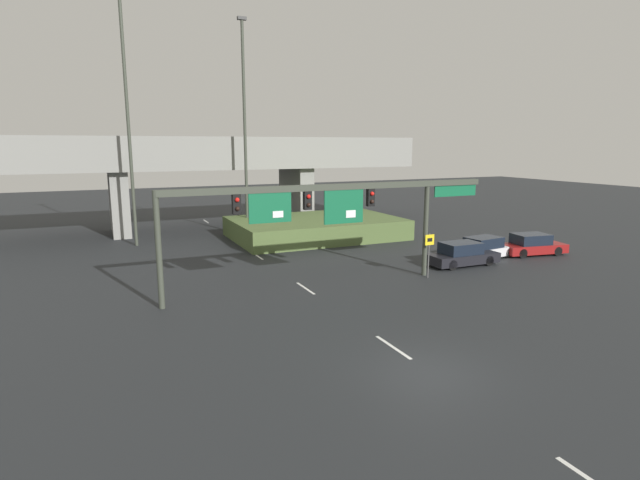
{
  "coord_description": "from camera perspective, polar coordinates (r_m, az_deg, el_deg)",
  "views": [
    {
      "loc": [
        -9.81,
        -12.9,
        7.53
      ],
      "look_at": [
        0.0,
        8.91,
        2.95
      ],
      "focal_mm": 28.0,
      "sensor_mm": 36.0,
      "label": 1
    }
  ],
  "objects": [
    {
      "name": "overpass_bridge",
      "position": [
        46.58,
        -12.18,
        8.56
      ],
      "size": [
        38.1,
        7.34,
        8.21
      ],
      "color": "gray",
      "rests_on": "ground"
    },
    {
      "name": "parked_sedan_far_right",
      "position": [
        37.69,
        23.05,
        -0.53
      ],
      "size": [
        4.74,
        2.57,
        1.46
      ],
      "rotation": [
        0.0,
        0.0,
        -0.16
      ],
      "color": "maroon",
      "rests_on": "ground"
    },
    {
      "name": "highway_light_pole_far",
      "position": [
        39.67,
        -21.09,
        12.63
      ],
      "size": [
        0.7,
        0.36,
        17.75
      ],
      "color": "#383D33",
      "rests_on": "ground"
    },
    {
      "name": "grass_embankment",
      "position": [
        41.1,
        -0.51,
        1.4
      ],
      "size": [
        13.36,
        8.88,
        1.58
      ],
      "color": "#4C6033",
      "rests_on": "ground"
    },
    {
      "name": "parked_sedan_mid_right",
      "position": [
        35.36,
        18.27,
        -0.91
      ],
      "size": [
        4.67,
        2.3,
        1.45
      ],
      "rotation": [
        0.0,
        0.0,
        0.13
      ],
      "color": "silver",
      "rests_on": "ground"
    },
    {
      "name": "highway_light_pole_near",
      "position": [
        41.56,
        -8.59,
        12.77
      ],
      "size": [
        0.7,
        0.36,
        17.27
      ],
      "color": "#383D33",
      "rests_on": "ground"
    },
    {
      "name": "speed_limit_sign",
      "position": [
        29.02,
        12.35,
        -1.05
      ],
      "size": [
        0.6,
        0.11,
        2.59
      ],
      "color": "#4C4C4C",
      "rests_on": "ground"
    },
    {
      "name": "signal_gantry",
      "position": [
        26.0,
        1.05,
        4.26
      ],
      "size": [
        18.49,
        0.44,
        5.53
      ],
      "color": "#383D33",
      "rests_on": "ground"
    },
    {
      "name": "lane_markings",
      "position": [
        30.61,
        -4.77,
        -3.44
      ],
      "size": [
        0.14,
        45.55,
        0.01
      ],
      "color": "silver",
      "rests_on": "ground"
    },
    {
      "name": "parked_sedan_near_right",
      "position": [
        32.85,
        15.91,
        -1.62
      ],
      "size": [
        4.62,
        1.87,
        1.48
      ],
      "rotation": [
        0.0,
        0.0,
        -0.01
      ],
      "color": "black",
      "rests_on": "ground"
    },
    {
      "name": "ground_plane",
      "position": [
        17.87,
        12.19,
        -14.35
      ],
      "size": [
        160.0,
        160.0,
        0.0
      ],
      "primitive_type": "plane",
      "color": "black"
    }
  ]
}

